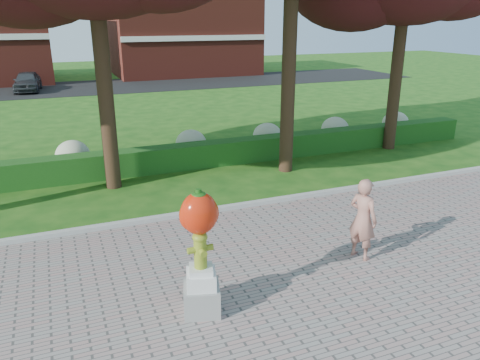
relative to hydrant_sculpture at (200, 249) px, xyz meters
The scene contains 9 objects.
ground 2.17m from the hydrant_sculpture, 35.20° to the left, with size 100.00×100.00×0.00m, color #184B12.
curb 4.44m from the hydrant_sculpture, 70.02° to the left, with size 40.00×0.18×0.15m, color #ADADA5.
lawn_hedge 8.21m from the hydrant_sculpture, 79.65° to the left, with size 24.00×0.70×0.80m, color #164513.
hydrangea_row 9.29m from the hydrant_sculpture, 77.29° to the left, with size 20.10×1.10×0.99m.
street 29.10m from the hydrant_sculpture, 87.11° to the left, with size 50.00×8.00×0.02m, color black.
building_right 36.35m from the hydrant_sculpture, 74.88° to the left, with size 12.00×8.00×6.40m, color maroon.
hydrant_sculpture is the anchor object (origin of this frame).
woman 3.72m from the hydrant_sculpture, ahead, with size 0.63×0.42×1.73m, color #AA7061.
parked_car 28.79m from the hydrant_sculpture, 96.63° to the left, with size 1.58×3.92×1.33m, color #393C40.
Camera 1 is at (-3.42, -7.62, 4.82)m, focal length 35.00 mm.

